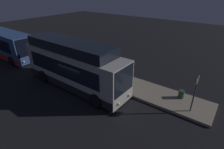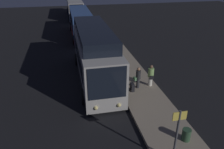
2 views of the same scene
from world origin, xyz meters
The scene contains 9 objects.
ground centered at (0.00, 0.00, 0.00)m, with size 80.00×80.00×0.00m, color black.
platform centered at (0.00, 3.04, 0.10)m, with size 20.00×2.88×0.19m.
bus_lead centered at (-0.79, 0.19, 1.88)m, with size 10.19×2.85×4.11m.
bus_second centered at (-13.53, 0.19, 1.59)m, with size 10.20×2.70×3.19m.
passenger_boarding centered at (1.77, 2.92, 1.06)m, with size 0.40×0.56×1.61m.
passenger_waiting centered at (1.64, 3.94, 1.06)m, with size 0.65×0.50×1.63m.
suitcase centered at (2.11, 2.41, 0.48)m, with size 0.47×0.22×0.82m.
sign_post centered at (8.51, 2.39, 1.84)m, with size 0.10×0.62×2.71m.
trash_bin centered at (7.44, 3.62, 0.52)m, with size 0.44×0.44×0.65m.
Camera 1 is at (10.03, -8.79, 8.00)m, focal length 28.00 mm.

